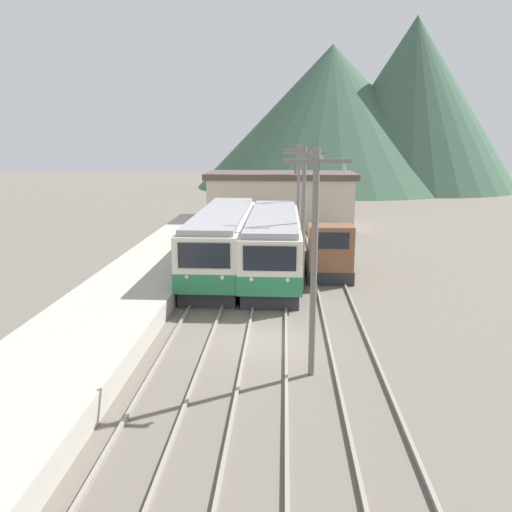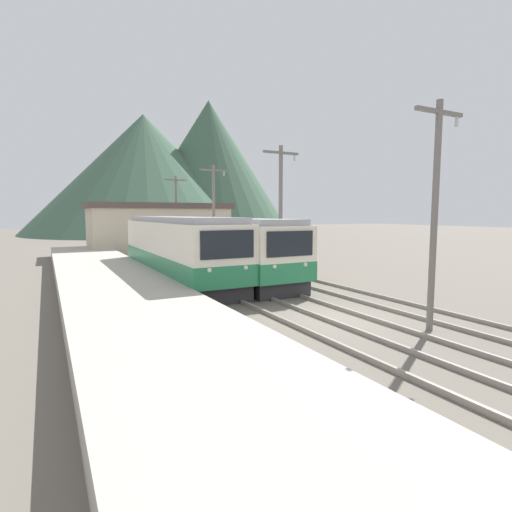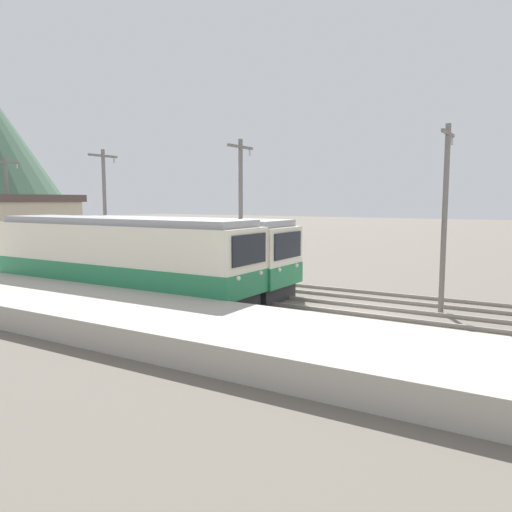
# 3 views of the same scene
# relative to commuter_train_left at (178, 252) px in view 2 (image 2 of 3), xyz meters

# --- Properties ---
(ground_plane) EXTENTS (200.00, 200.00, 0.00)m
(ground_plane) POSITION_rel_commuter_train_left_xyz_m (2.60, -9.81, -1.63)
(ground_plane) COLOR #665E54
(platform_left) EXTENTS (4.50, 54.00, 0.80)m
(platform_left) POSITION_rel_commuter_train_left_xyz_m (-3.65, -9.81, -1.22)
(platform_left) COLOR #ADA599
(platform_left) RESTS_ON ground
(track_left) EXTENTS (1.54, 60.00, 0.14)m
(track_left) POSITION_rel_commuter_train_left_xyz_m (0.00, -9.81, -1.56)
(track_left) COLOR gray
(track_left) RESTS_ON ground
(track_center) EXTENTS (1.54, 60.00, 0.14)m
(track_center) POSITION_rel_commuter_train_left_xyz_m (2.80, -9.81, -1.56)
(track_center) COLOR gray
(track_center) RESTS_ON ground
(track_right) EXTENTS (1.54, 60.00, 0.14)m
(track_right) POSITION_rel_commuter_train_left_xyz_m (5.80, -9.81, -1.56)
(track_right) COLOR gray
(track_right) RESTS_ON ground
(commuter_train_left) EXTENTS (2.84, 13.22, 3.48)m
(commuter_train_left) POSITION_rel_commuter_train_left_xyz_m (0.00, 0.00, 0.00)
(commuter_train_left) COLOR #28282B
(commuter_train_left) RESTS_ON ground
(commuter_train_center) EXTENTS (2.84, 12.60, 3.39)m
(commuter_train_center) POSITION_rel_commuter_train_left_xyz_m (2.80, -0.42, -0.04)
(commuter_train_center) COLOR #28282B
(commuter_train_center) RESTS_ON ground
(shunting_locomotive) EXTENTS (2.40, 5.19, 3.00)m
(shunting_locomotive) POSITION_rel_commuter_train_left_xyz_m (5.80, -0.19, -0.42)
(shunting_locomotive) COLOR #28282B
(shunting_locomotive) RESTS_ON ground
(catenary_mast_near) EXTENTS (2.00, 0.20, 7.00)m
(catenary_mast_near) POSITION_rel_commuter_train_left_xyz_m (4.31, -12.43, 2.19)
(catenary_mast_near) COLOR slate
(catenary_mast_near) RESTS_ON ground
(catenary_mast_mid) EXTENTS (2.00, 0.20, 7.00)m
(catenary_mast_mid) POSITION_rel_commuter_train_left_xyz_m (4.31, -3.41, 2.19)
(catenary_mast_mid) COLOR slate
(catenary_mast_mid) RESTS_ON ground
(catenary_mast_far) EXTENTS (2.00, 0.20, 7.00)m
(catenary_mast_far) POSITION_rel_commuter_train_left_xyz_m (4.31, 5.61, 2.19)
(catenary_mast_far) COLOR slate
(catenary_mast_far) RESTS_ON ground
(catenary_mast_distant) EXTENTS (2.00, 0.20, 7.00)m
(catenary_mast_distant) POSITION_rel_commuter_train_left_xyz_m (4.31, 14.63, 2.19)
(catenary_mast_distant) COLOR slate
(catenary_mast_distant) RESTS_ON ground
(station_building) EXTENTS (12.60, 6.30, 4.59)m
(station_building) POSITION_rel_commuter_train_left_xyz_m (3.06, 16.19, 0.69)
(station_building) COLOR beige
(station_building) RESTS_ON ground
(mountain_backdrop) EXTENTS (49.72, 46.32, 25.51)m
(mountain_backdrop) POSITION_rel_commuter_train_left_xyz_m (14.21, 57.20, 9.43)
(mountain_backdrop) COLOR #3D5B47
(mountain_backdrop) RESTS_ON ground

